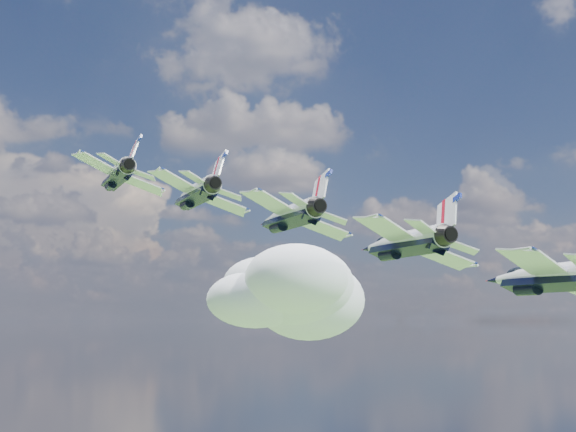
{
  "coord_description": "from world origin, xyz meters",
  "views": [
    {
      "loc": [
        -16.38,
        -59.17,
        149.85
      ],
      "look_at": [
        -2.92,
        10.07,
        159.14
      ],
      "focal_mm": 50.0,
      "sensor_mm": 36.0,
      "label": 1
    }
  ],
  "objects": [
    {
      "name": "cloud_far",
      "position": [
        46.05,
        216.13,
        162.52
      ],
      "size": [
        63.9,
        50.21,
        25.1
      ],
      "primitive_type": "ellipsoid",
      "color": "white"
    },
    {
      "name": "jet_3",
      "position": [
        4.76,
        1.69,
        156.08
      ],
      "size": [
        13.03,
        15.95,
        7.49
      ],
      "primitive_type": null,
      "rotation": [
        0.0,
        0.38,
        0.2
      ],
      "color": "white"
    },
    {
      "name": "jet_0",
      "position": [
        -18.29,
        26.82,
        165.26
      ],
      "size": [
        13.03,
        15.95,
        7.49
      ],
      "primitive_type": null,
      "rotation": [
        0.0,
        0.38,
        0.2
      ],
      "color": "white"
    },
    {
      "name": "jet_4",
      "position": [
        12.44,
        -6.68,
        153.02
      ],
      "size": [
        13.03,
        15.95,
        7.49
      ],
      "primitive_type": null,
      "rotation": [
        0.0,
        0.38,
        0.2
      ],
      "color": "white"
    },
    {
      "name": "jet_1",
      "position": [
        -10.6,
        18.44,
        162.2
      ],
      "size": [
        13.03,
        15.95,
        7.49
      ],
      "primitive_type": null,
      "rotation": [
        0.0,
        0.38,
        0.2
      ],
      "color": "silver"
    },
    {
      "name": "jet_2",
      "position": [
        -2.92,
        10.07,
        159.14
      ],
      "size": [
        13.03,
        15.95,
        7.49
      ],
      "primitive_type": null,
      "rotation": [
        0.0,
        0.38,
        0.2
      ],
      "color": "silver"
    }
  ]
}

